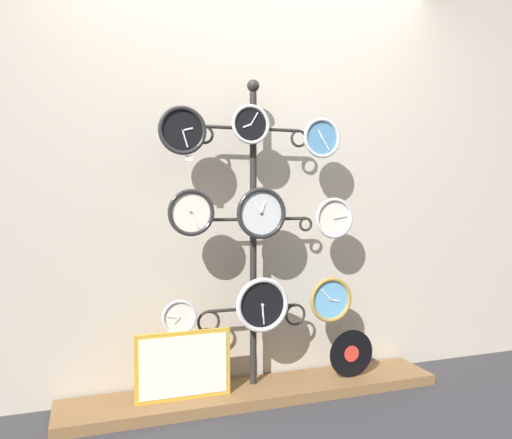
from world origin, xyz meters
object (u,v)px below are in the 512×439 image
Objects in this scene: clock_top_left at (182,131)px; vinyl_record at (351,354)px; display_stand at (253,293)px; clock_middle_left at (191,213)px; clock_middle_right at (334,218)px; clock_top_right at (322,138)px; clock_top_center at (250,125)px; clock_bottom_left at (179,317)px; clock_bottom_right at (330,300)px; clock_middle_center at (261,213)px; picture_frame at (183,366)px; clock_bottom_center at (262,305)px.

vinyl_record is (1.02, -0.00, -1.30)m from clock_top_left.
display_stand reaches higher than clock_top_left.
clock_middle_right is at bearing 1.73° from clock_middle_left.
clock_top_right is 0.81× the size of vinyl_record.
display_stand is 0.99m from clock_top_right.
clock_middle_left is 1.31m from vinyl_record.
clock_top_left is 1.07× the size of clock_middle_right.
display_stand is 8.20× the size of clock_top_center.
clock_bottom_right is at bearing -0.88° from clock_bottom_left.
clock_middle_left is 0.40m from clock_middle_center.
clock_top_left is 1.26m from picture_frame.
picture_frame is (-0.44, 0.01, -0.82)m from clock_middle_center.
clock_middle_left is 0.66m from clock_bottom_center.
clock_bottom_center is (0.40, -0.00, -0.52)m from clock_middle_left.
clock_bottom_center reaches higher than clock_bottom_right.
display_stand is 6.30× the size of vinyl_record.
clock_bottom_center is (0.00, -0.01, -0.51)m from clock_middle_center.
clock_middle_left is 0.49× the size of picture_frame.
clock_top_right is 1.30m from clock_bottom_left.
clock_top_center reaches higher than picture_frame.
display_stand is at bearing 9.99° from clock_bottom_left.
clock_middle_left is at bearing -179.01° from clock_middle_center.
clock_top_left reaches higher than clock_bottom_right.
display_stand is 0.72m from vinyl_record.
clock_top_center is at bearing 178.36° from clock_middle_right.
clock_bottom_center is at bearing -176.78° from clock_bottom_right.
clock_top_left reaches higher than clock_top_right.
clock_top_center is 0.95× the size of clock_top_right.
clock_bottom_center is at bearing -2.10° from picture_frame.
clock_top_center reaches higher than clock_middle_right.
clock_bottom_center is (0.46, -0.04, 0.04)m from clock_bottom_left.
clock_top_right is (0.82, 0.01, -0.01)m from clock_top_left.
clock_bottom_center is at bearing -38.60° from clock_top_center.
clock_top_left is at bearing 177.17° from clock_bottom_center.
clock_bottom_left is at bearing 149.70° from clock_middle_left.
clock_bottom_left is 1.09m from vinyl_record.
clock_bottom_center is (-0.38, -0.03, -0.95)m from clock_top_right.
display_stand is at bearing 12.63° from clock_top_left.
clock_bottom_left is at bearing -170.01° from display_stand.
clock_top_right is 0.96m from clock_bottom_right.
clock_middle_right reaches higher than clock_bottom_center.
clock_top_right is 0.75× the size of clock_bottom_center.
clock_middle_center is (0.05, -0.03, -0.49)m from clock_top_center.
picture_frame is (-0.00, -0.01, -1.26)m from clock_top_left.
clock_middle_left is 1.04× the size of clock_middle_right.
vinyl_record is at bearing 0.07° from picture_frame.
clock_top_center is at bearing 146.78° from clock_middle_center.
display_stand is 7.50× the size of clock_middle_right.
clock_top_right is 0.89m from clock_middle_left.
picture_frame is (-0.44, 0.02, -0.30)m from clock_bottom_center.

